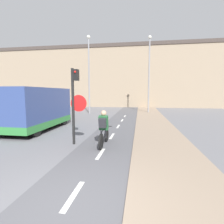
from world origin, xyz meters
TOP-DOWN VIEW (x-y plane):
  - ground_plane at (0.00, 0.00)m, footprint 120.00×120.00m
  - bike_lane at (0.00, 0.01)m, footprint 2.14×60.00m
  - building_row_background at (0.00, 25.37)m, footprint 60.00×5.20m
  - traffic_light_pole at (-1.28, 4.02)m, footprint 0.67×0.25m
  - street_lamp_far at (-3.82, 14.70)m, footprint 0.36×0.36m
  - street_lamp_sidewalk at (2.23, 16.34)m, footprint 0.36×0.36m
  - cyclist_near at (-0.09, 3.96)m, footprint 0.46×1.71m
  - van at (-4.60, 6.47)m, footprint 2.18×4.86m

SIDE VIEW (x-z plane):
  - ground_plane at x=0.00m, z-range 0.00..0.00m
  - bike_lane at x=0.00m, z-range 0.00..0.02m
  - cyclist_near at x=-0.09m, z-range -0.02..1.41m
  - van at x=-4.60m, z-range -0.02..2.38m
  - traffic_light_pole at x=-1.28m, z-range 0.37..3.46m
  - building_row_background at x=0.00m, z-range 0.01..9.23m
  - street_lamp_far at x=-3.82m, z-range 0.79..8.60m
  - street_lamp_sidewalk at x=2.23m, z-range 0.79..8.78m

